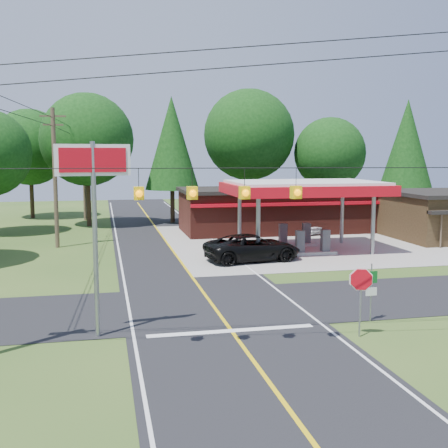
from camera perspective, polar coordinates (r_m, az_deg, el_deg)
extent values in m
plane|color=#2D4D1B|center=(25.24, -1.09, -8.39)|extent=(120.00, 120.00, 0.00)
cube|color=black|center=(25.24, -1.09, -8.37)|extent=(8.00, 120.00, 0.02)
cube|color=black|center=(25.24, -1.09, -8.36)|extent=(70.00, 7.00, 0.02)
cube|color=yellow|center=(25.23, -1.09, -8.33)|extent=(0.15, 110.00, 0.00)
cylinder|color=gray|center=(36.00, 3.49, -0.30)|extent=(0.28, 0.28, 4.20)
cylinder|color=gray|center=(40.80, 1.59, 0.59)|extent=(0.28, 0.28, 4.20)
cylinder|color=gray|center=(38.92, 14.90, 0.03)|extent=(0.28, 0.28, 4.20)
cylinder|color=gray|center=(43.40, 11.91, 0.83)|extent=(0.28, 0.28, 4.20)
cube|color=red|center=(39.39, 8.15, 3.57)|extent=(10.60, 7.40, 0.70)
cube|color=white|center=(39.37, 8.16, 4.15)|extent=(10.00, 7.00, 0.25)
cube|color=#9E9B93|center=(38.22, 8.97, -2.93)|extent=(3.20, 0.90, 0.22)
cube|color=#3F3F44|center=(37.77, 7.72, -1.77)|extent=(0.55, 0.45, 1.50)
cube|color=#3F3F44|center=(38.41, 10.25, -1.67)|extent=(0.55, 0.45, 1.50)
cube|color=#9E9B93|center=(41.54, 7.18, -2.09)|extent=(3.20, 0.90, 0.22)
cube|color=#3F3F44|center=(41.13, 6.02, -1.01)|extent=(0.55, 0.45, 1.50)
cube|color=#3F3F44|center=(41.73, 8.37, -0.93)|extent=(0.55, 0.45, 1.50)
cube|color=#4D1C16|center=(49.36, 5.16, 1.29)|extent=(16.00, 7.00, 3.50)
cube|color=black|center=(49.21, 5.18, 3.50)|extent=(16.40, 7.40, 0.30)
cube|color=red|center=(45.87, 6.51, 2.02)|extent=(16.00, 0.50, 0.25)
cylinder|color=#473828|center=(42.03, -16.78, 4.45)|extent=(0.30, 0.30, 10.00)
cube|color=#473828|center=(42.08, -17.00, 10.44)|extent=(1.80, 0.12, 0.12)
cube|color=#473828|center=(42.04, -16.97, 9.62)|extent=(1.40, 0.12, 0.12)
cylinder|color=#473828|center=(58.92, -14.03, 4.98)|extent=(0.30, 0.30, 9.50)
cube|color=yellow|center=(18.24, -8.64, 3.10)|extent=(0.32, 0.32, 0.42)
cube|color=yellow|center=(18.23, -3.26, 3.17)|extent=(0.32, 0.32, 0.42)
cube|color=yellow|center=(18.37, 2.09, 3.21)|extent=(0.32, 0.32, 0.42)
cube|color=yellow|center=(18.68, 7.31, 3.22)|extent=(0.32, 0.32, 0.42)
cylinder|color=#332316|center=(54.06, -13.58, 2.26)|extent=(0.44, 0.44, 4.68)
sphere|color=black|center=(53.89, -13.76, 8.33)|extent=(8.58, 8.58, 8.58)
cylinder|color=#332316|center=(55.46, -5.26, 2.36)|extent=(0.44, 0.44, 4.32)
cone|color=black|center=(55.28, -5.32, 8.20)|extent=(5.28, 5.28, 9.00)
cylinder|color=#332316|center=(57.91, 2.51, 2.94)|extent=(0.44, 0.44, 5.04)
sphere|color=black|center=(57.79, 2.54, 9.05)|extent=(9.24, 9.24, 9.24)
cylinder|color=#332316|center=(58.64, 10.59, 2.35)|extent=(0.44, 0.44, 3.96)
sphere|color=black|center=(58.44, 10.70, 7.09)|extent=(7.26, 7.26, 7.26)
cylinder|color=#332316|center=(61.29, 17.88, 2.50)|extent=(0.44, 0.44, 4.32)
cone|color=black|center=(61.13, 18.09, 7.78)|extent=(5.28, 5.28, 9.00)
cylinder|color=#332316|center=(62.46, -18.93, 2.54)|extent=(0.44, 0.44, 4.32)
sphere|color=black|center=(62.30, -19.13, 7.38)|extent=(7.92, 7.92, 7.92)
imported|color=black|center=(35.58, 2.92, -2.42)|extent=(6.91, 6.91, 1.70)
imported|color=silver|center=(48.25, 8.12, -0.20)|extent=(4.88, 4.88, 1.30)
cylinder|color=gray|center=(20.95, -12.95, -1.70)|extent=(0.18, 0.18, 7.21)
cube|color=white|center=(20.71, -13.18, 6.35)|extent=(2.67, 0.39, 1.13)
cube|color=red|center=(20.66, -13.18, 6.35)|extent=(2.35, 0.34, 0.87)
cylinder|color=gray|center=(21.49, 13.67, -7.94)|extent=(0.07, 0.07, 2.48)
cylinder|color=gray|center=(23.57, 14.69, -6.76)|extent=(0.06, 0.06, 2.39)
cube|color=#0C591E|center=(23.39, 14.78, -5.24)|extent=(0.49, 0.06, 0.49)
cube|color=white|center=(23.52, 14.74, -6.66)|extent=(0.49, 0.06, 0.33)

